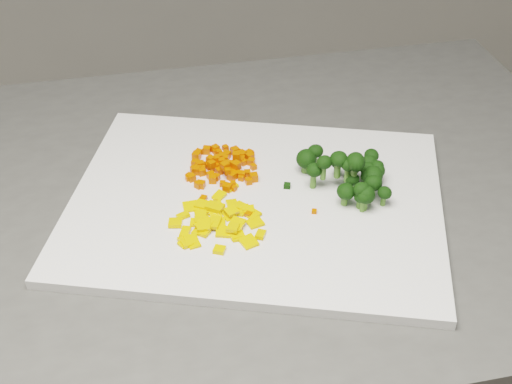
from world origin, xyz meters
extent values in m
cube|color=white|center=(-0.23, 0.43, 0.91)|extent=(0.58, 0.52, 0.01)
cube|color=#E04502|center=(-0.28, 0.51, 0.92)|extent=(0.01, 0.01, 0.01)
cube|color=#E04502|center=(-0.26, 0.51, 0.93)|extent=(0.01, 0.01, 0.01)
cube|color=#E04502|center=(-0.26, 0.45, 0.92)|extent=(0.01, 0.01, 0.01)
cube|color=#E04502|center=(-0.26, 0.49, 0.93)|extent=(0.01, 0.01, 0.01)
cube|color=#E04502|center=(-0.24, 0.48, 0.92)|extent=(0.01, 0.01, 0.01)
cube|color=#E04502|center=(-0.26, 0.53, 0.92)|extent=(0.01, 0.01, 0.01)
cube|color=#E04502|center=(-0.27, 0.49, 0.92)|extent=(0.01, 0.01, 0.01)
cube|color=#E04502|center=(-0.25, 0.55, 0.92)|extent=(0.01, 0.01, 0.01)
cube|color=#E04502|center=(-0.26, 0.46, 0.92)|extent=(0.01, 0.01, 0.01)
cube|color=#E04502|center=(-0.26, 0.50, 0.93)|extent=(0.01, 0.01, 0.01)
cube|color=#E04502|center=(-0.24, 0.47, 0.92)|extent=(0.01, 0.01, 0.01)
cube|color=#E04502|center=(-0.26, 0.50, 0.92)|extent=(0.01, 0.01, 0.01)
cube|color=#E04502|center=(-0.26, 0.51, 0.92)|extent=(0.01, 0.01, 0.01)
cube|color=#E04502|center=(-0.26, 0.52, 0.92)|extent=(0.01, 0.01, 0.01)
cube|color=#E04502|center=(-0.26, 0.51, 0.93)|extent=(0.01, 0.01, 0.01)
cube|color=#E04502|center=(-0.22, 0.49, 0.92)|extent=(0.01, 0.01, 0.01)
cube|color=#E04502|center=(-0.29, 0.52, 0.92)|extent=(0.01, 0.01, 0.01)
cube|color=#E04502|center=(-0.30, 0.47, 0.92)|extent=(0.01, 0.01, 0.01)
cube|color=#E04502|center=(-0.28, 0.51, 0.93)|extent=(0.01, 0.01, 0.01)
cube|color=#E04502|center=(-0.22, 0.52, 0.92)|extent=(0.01, 0.01, 0.01)
cube|color=#E04502|center=(-0.26, 0.50, 0.92)|extent=(0.01, 0.01, 0.01)
cube|color=#E04502|center=(-0.25, 0.49, 0.92)|extent=(0.01, 0.01, 0.01)
cube|color=#E04502|center=(-0.29, 0.54, 0.92)|extent=(0.01, 0.01, 0.01)
cube|color=#E04502|center=(-0.27, 0.45, 0.92)|extent=(0.01, 0.01, 0.01)
cube|color=#E04502|center=(-0.28, 0.48, 0.92)|extent=(0.01, 0.01, 0.01)
cube|color=#E04502|center=(-0.24, 0.50, 0.92)|extent=(0.01, 0.01, 0.01)
cube|color=#E04502|center=(-0.23, 0.47, 0.92)|extent=(0.01, 0.01, 0.01)
cube|color=#E04502|center=(-0.27, 0.52, 0.92)|extent=(0.01, 0.01, 0.01)
cube|color=#E04502|center=(-0.28, 0.49, 0.92)|extent=(0.01, 0.01, 0.01)
cube|color=#E04502|center=(-0.22, 0.52, 0.92)|extent=(0.01, 0.01, 0.01)
cube|color=#E04502|center=(-0.23, 0.53, 0.92)|extent=(0.01, 0.01, 0.01)
cube|color=#E04502|center=(-0.26, 0.50, 0.93)|extent=(0.01, 0.01, 0.01)
cube|color=#E04502|center=(-0.30, 0.47, 0.92)|extent=(0.01, 0.01, 0.01)
cube|color=#E04502|center=(-0.28, 0.51, 0.92)|extent=(0.01, 0.01, 0.01)
cube|color=#E04502|center=(-0.26, 0.52, 0.92)|extent=(0.01, 0.01, 0.01)
cube|color=#E04502|center=(-0.24, 0.53, 0.92)|extent=(0.01, 0.01, 0.01)
cube|color=#E04502|center=(-0.29, 0.50, 0.92)|extent=(0.01, 0.01, 0.01)
cube|color=#E04502|center=(-0.30, 0.50, 0.92)|extent=(0.01, 0.01, 0.01)
cube|color=#E04502|center=(-0.29, 0.52, 0.92)|extent=(0.01, 0.01, 0.01)
cube|color=#E04502|center=(-0.23, 0.48, 0.92)|extent=(0.01, 0.01, 0.01)
cube|color=#E04502|center=(-0.23, 0.52, 0.92)|extent=(0.01, 0.01, 0.01)
cube|color=#E04502|center=(-0.26, 0.49, 0.92)|extent=(0.01, 0.01, 0.01)
cube|color=#E04502|center=(-0.28, 0.48, 0.92)|extent=(0.01, 0.01, 0.01)
cube|color=#E04502|center=(-0.29, 0.51, 0.92)|extent=(0.01, 0.01, 0.01)
cube|color=#E04502|center=(-0.31, 0.49, 0.92)|extent=(0.01, 0.01, 0.01)
cube|color=#E04502|center=(-0.25, 0.50, 0.92)|extent=(0.01, 0.01, 0.01)
cube|color=#E04502|center=(-0.24, 0.46, 0.92)|extent=(0.01, 0.01, 0.01)
cube|color=#E04502|center=(-0.27, 0.46, 0.92)|extent=(0.01, 0.01, 0.01)
cube|color=#E04502|center=(-0.25, 0.53, 0.92)|extent=(0.01, 0.01, 0.01)
cube|color=#E04502|center=(-0.30, 0.50, 0.92)|extent=(0.01, 0.01, 0.01)
cube|color=#E04502|center=(-0.31, 0.49, 0.92)|extent=(0.01, 0.01, 0.01)
cube|color=#E04502|center=(-0.26, 0.48, 0.93)|extent=(0.01, 0.01, 0.01)
cube|color=#E04502|center=(-0.23, 0.53, 0.92)|extent=(0.01, 0.01, 0.01)
cube|color=#E04502|center=(-0.25, 0.49, 0.93)|extent=(0.01, 0.01, 0.01)
cube|color=#E04502|center=(-0.31, 0.49, 0.92)|extent=(0.01, 0.01, 0.01)
cube|color=#E04502|center=(-0.26, 0.54, 0.92)|extent=(0.01, 0.01, 0.01)
cube|color=#E04502|center=(-0.27, 0.51, 0.93)|extent=(0.01, 0.01, 0.01)
cube|color=#E04502|center=(-0.28, 0.55, 0.92)|extent=(0.01, 0.01, 0.01)
cube|color=#E04502|center=(-0.25, 0.48, 0.92)|extent=(0.01, 0.01, 0.01)
cube|color=#E04502|center=(-0.23, 0.51, 0.92)|extent=(0.01, 0.01, 0.01)
cube|color=#E04502|center=(-0.30, 0.52, 0.92)|extent=(0.01, 0.01, 0.01)
cube|color=#E04502|center=(-0.23, 0.51, 0.92)|extent=(0.01, 0.01, 0.01)
cube|color=#E04502|center=(-0.28, 0.52, 0.92)|extent=(0.01, 0.01, 0.01)
cube|color=#E04502|center=(-0.29, 0.52, 0.92)|extent=(0.01, 0.01, 0.01)
cube|color=#E04502|center=(-0.26, 0.55, 0.92)|extent=(0.01, 0.01, 0.01)
cube|color=#E04502|center=(-0.29, 0.54, 0.92)|extent=(0.01, 0.01, 0.01)
cube|color=#E04502|center=(-0.27, 0.51, 0.92)|extent=(0.01, 0.01, 0.01)
cube|color=#E04502|center=(-0.24, 0.51, 0.92)|extent=(0.01, 0.01, 0.01)
cube|color=#E04502|center=(-0.26, 0.48, 0.92)|extent=(0.01, 0.01, 0.01)
cube|color=#E04502|center=(-0.23, 0.52, 0.92)|extent=(0.01, 0.01, 0.01)
cube|color=#E04502|center=(-0.22, 0.50, 0.92)|extent=(0.01, 0.01, 0.01)
cube|color=#E04502|center=(-0.22, 0.53, 0.92)|extent=(0.01, 0.01, 0.01)
cube|color=#E04502|center=(-0.27, 0.47, 0.92)|extent=(0.01, 0.01, 0.01)
cube|color=#E04502|center=(-0.23, 0.51, 0.92)|extent=(0.01, 0.01, 0.01)
cube|color=#E04502|center=(-0.26, 0.54, 0.92)|extent=(0.01, 0.01, 0.01)
cube|color=#E04502|center=(-0.26, 0.50, 0.93)|extent=(0.01, 0.01, 0.01)
cube|color=#E04502|center=(-0.28, 0.50, 0.93)|extent=(0.01, 0.01, 0.01)
cube|color=#E04502|center=(-0.26, 0.50, 0.92)|extent=(0.01, 0.01, 0.01)
cube|color=#E04502|center=(-0.26, 0.50, 0.92)|extent=(0.01, 0.01, 0.01)
cube|color=#E04502|center=(-0.29, 0.55, 0.92)|extent=(0.01, 0.01, 0.01)
cube|color=#E04502|center=(-0.24, 0.51, 0.93)|extent=(0.01, 0.01, 0.01)
cube|color=#FFB50D|center=(-0.31, 0.41, 0.92)|extent=(0.02, 0.02, 0.01)
cube|color=#FFB50D|center=(-0.30, 0.43, 0.92)|extent=(0.02, 0.02, 0.01)
cube|color=#FFB50D|center=(-0.25, 0.38, 0.91)|extent=(0.02, 0.02, 0.00)
cube|color=#FFB50D|center=(-0.27, 0.36, 0.91)|extent=(0.02, 0.02, 0.00)
cube|color=#FFB50D|center=(-0.31, 0.39, 0.92)|extent=(0.02, 0.02, 0.01)
cube|color=#FFB50D|center=(-0.30, 0.39, 0.92)|extent=(0.02, 0.02, 0.01)
cube|color=#FFB50D|center=(-0.26, 0.41, 0.91)|extent=(0.03, 0.03, 0.01)
cube|color=#FFB50D|center=(-0.29, 0.41, 0.91)|extent=(0.02, 0.02, 0.01)
cube|color=#FFB50D|center=(-0.31, 0.38, 0.92)|extent=(0.02, 0.02, 0.01)
cube|color=#FFB50D|center=(-0.29, 0.42, 0.92)|extent=(0.03, 0.03, 0.01)
cube|color=#FFB50D|center=(-0.31, 0.41, 0.91)|extent=(0.02, 0.02, 0.01)
cube|color=#FFB50D|center=(-0.26, 0.42, 0.91)|extent=(0.02, 0.02, 0.01)
cube|color=#FFB50D|center=(-0.33, 0.38, 0.92)|extent=(0.02, 0.02, 0.01)
cube|color=#FFB50D|center=(-0.30, 0.42, 0.92)|extent=(0.01, 0.02, 0.01)
cube|color=#FFB50D|center=(-0.28, 0.36, 0.91)|extent=(0.01, 0.01, 0.01)
cube|color=#FFB50D|center=(-0.34, 0.36, 0.91)|extent=(0.02, 0.02, 0.00)
cube|color=#FFB50D|center=(-0.28, 0.40, 0.91)|extent=(0.02, 0.02, 0.01)
cube|color=#FFB50D|center=(-0.30, 0.34, 0.92)|extent=(0.02, 0.02, 0.01)
cube|color=#FFB50D|center=(-0.27, 0.42, 0.91)|extent=(0.01, 0.02, 0.00)
cube|color=#FFB50D|center=(-0.32, 0.38, 0.91)|extent=(0.02, 0.02, 0.01)
cube|color=#FFB50D|center=(-0.34, 0.36, 0.91)|extent=(0.02, 0.02, 0.01)
cube|color=#FFB50D|center=(-0.25, 0.41, 0.91)|extent=(0.02, 0.02, 0.01)
cube|color=#FFB50D|center=(-0.33, 0.37, 0.92)|extent=(0.02, 0.02, 0.01)
cube|color=#FFB50D|center=(-0.32, 0.43, 0.91)|extent=(0.02, 0.02, 0.01)
cube|color=#FFB50D|center=(-0.25, 0.36, 0.91)|extent=(0.02, 0.02, 0.01)
cube|color=#FFB50D|center=(-0.25, 0.40, 0.91)|extent=(0.02, 0.02, 0.01)
cube|color=#FFB50D|center=(-0.32, 0.40, 0.91)|extent=(0.02, 0.02, 0.01)
cube|color=#FFB50D|center=(-0.29, 0.42, 0.91)|extent=(0.02, 0.02, 0.01)
cube|color=#FFB50D|center=(-0.34, 0.40, 0.91)|extent=(0.02, 0.02, 0.01)
cube|color=#FFB50D|center=(-0.27, 0.38, 0.92)|extent=(0.03, 0.03, 0.01)
cube|color=#FFB50D|center=(-0.31, 0.39, 0.92)|extent=(0.02, 0.02, 0.01)
cube|color=#FFB50D|center=(-0.31, 0.40, 0.92)|extent=(0.02, 0.02, 0.01)
cube|color=#FFB50D|center=(-0.29, 0.39, 0.92)|extent=(0.02, 0.02, 0.01)
cube|color=#FFB50D|center=(-0.28, 0.37, 0.92)|extent=(0.02, 0.02, 0.01)
cube|color=#FFB50D|center=(-0.29, 0.37, 0.92)|extent=(0.02, 0.02, 0.01)
cube|color=#FFB50D|center=(-0.28, 0.44, 0.91)|extent=(0.02, 0.02, 0.01)
cube|color=#FFB50D|center=(-0.26, 0.35, 0.91)|extent=(0.02, 0.02, 0.01)
cube|color=#FFB50D|center=(-0.27, 0.40, 0.92)|extent=(0.02, 0.02, 0.01)
cube|color=#FFB50D|center=(-0.25, 0.41, 0.92)|extent=(0.02, 0.02, 0.01)
cube|color=#FFB50D|center=(-0.33, 0.42, 0.91)|extent=(0.02, 0.02, 0.01)
cube|color=#FFB50D|center=(-0.33, 0.36, 0.91)|extent=(0.02, 0.02, 0.01)
cube|color=#E04502|center=(-0.30, 0.44, 0.92)|extent=(0.01, 0.01, 0.01)
cube|color=#E04502|center=(-0.17, 0.38, 0.91)|extent=(0.01, 0.01, 0.00)
cube|color=#FFB50D|center=(-0.25, 0.49, 0.92)|extent=(0.01, 0.01, 0.00)
cube|color=#FFB50D|center=(-0.29, 0.44, 0.91)|extent=(0.01, 0.01, 0.00)
cube|color=black|center=(-0.19, 0.44, 0.92)|extent=(0.01, 0.01, 0.01)
cube|color=#E04502|center=(-0.30, 0.42, 0.91)|extent=(0.01, 0.01, 0.00)
cube|color=#FFB50D|center=(-0.25, 0.46, 0.92)|extent=(0.01, 0.01, 0.00)
cube|color=#FFB50D|center=(-0.26, 0.45, 0.91)|extent=(0.01, 0.01, 0.00)
cube|color=#E04502|center=(-0.25, 0.40, 0.92)|extent=(0.01, 0.01, 0.01)
camera|label=1|loc=(-0.42, -0.27, 1.47)|focal=50.00mm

